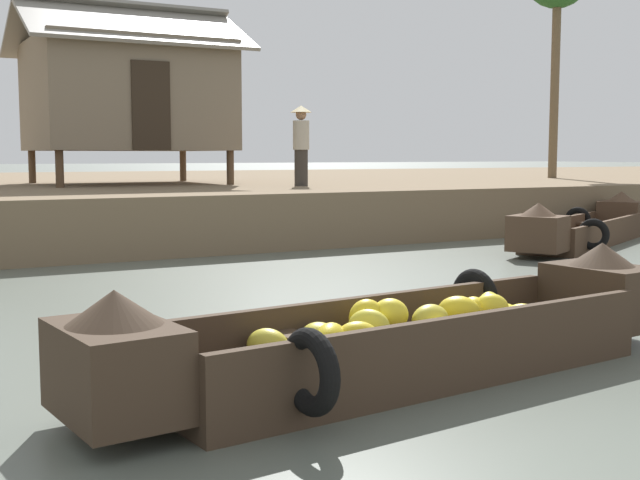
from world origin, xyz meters
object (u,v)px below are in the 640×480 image
at_px(banana_boat, 411,335).
at_px(fishing_skiff_distant, 585,228).
at_px(vendor_person, 301,141).
at_px(stilt_house_mid_left, 127,94).

bearing_deg(banana_boat, fishing_skiff_distant, 36.41).
distance_m(banana_boat, vendor_person, 11.48).
height_order(fishing_skiff_distant, stilt_house_mid_left, stilt_house_mid_left).
distance_m(stilt_house_mid_left, vendor_person, 4.21).
bearing_deg(stilt_house_mid_left, vendor_person, -46.52).
bearing_deg(fishing_skiff_distant, vendor_person, 126.08).
distance_m(fishing_skiff_distant, vendor_person, 5.93).
bearing_deg(vendor_person, banana_boat, -113.47).
xyz_separation_m(stilt_house_mid_left, vendor_person, (2.80, -2.96, -1.07)).
height_order(fishing_skiff_distant, vendor_person, vendor_person).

